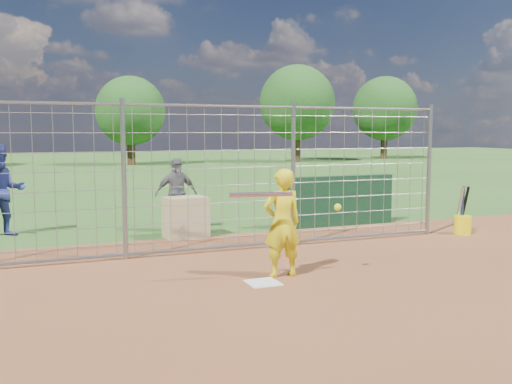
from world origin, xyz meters
name	(u,v)px	position (x,y,z in m)	size (l,w,h in m)	color
ground	(257,280)	(0.00, 0.00, 0.00)	(100.00, 100.00, 0.00)	#2D591E
infield_dirt	(380,359)	(0.00, -3.00, 0.01)	(18.00, 18.00, 0.00)	brown
home_plate	(263,283)	(0.00, -0.20, 0.01)	(0.43, 0.43, 0.02)	silver
dugout_wall	(339,201)	(3.40, 3.60, 0.55)	(2.60, 0.20, 1.10)	#11381E
batter	(282,223)	(0.39, 0.04, 0.78)	(0.57, 0.37, 1.56)	yellow
bystander_a	(2,191)	(-3.41, 4.93, 0.91)	(0.88, 0.69, 1.81)	navy
bystander_b	(176,195)	(-0.10, 4.22, 0.77)	(0.90, 0.38, 1.54)	#5B5D61
equipment_bin	(186,217)	(-0.10, 3.49, 0.40)	(0.80, 0.55, 0.80)	#C9B87E
equipment_in_play	(280,198)	(0.25, -0.23, 1.18)	(1.66, 0.22, 0.32)	silver
bucket_with_bats	(463,222)	(5.18, 1.76, 0.25)	(0.34, 0.34, 0.98)	yellow
backstop_fence	(213,179)	(0.00, 2.00, 1.26)	(9.08, 0.08, 2.60)	gray
tree_line	(132,104)	(3.13, 28.13, 3.71)	(44.66, 6.72, 6.48)	#3F2B19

